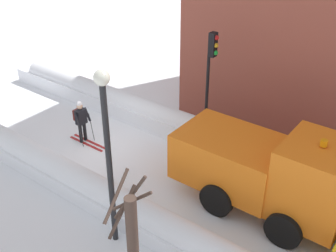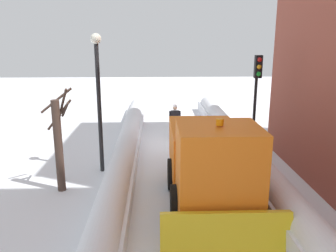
# 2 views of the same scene
# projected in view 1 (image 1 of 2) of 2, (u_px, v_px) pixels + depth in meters

# --- Properties ---
(plow_truck) EXTENTS (3.20, 5.98, 3.12)m
(plow_truck) POSITION_uv_depth(u_px,v_px,m) (269.00, 171.00, 12.59)
(plow_truck) COLOR orange
(plow_truck) RESTS_ON ground
(skier) EXTENTS (0.62, 1.80, 1.81)m
(skier) POSITION_uv_depth(u_px,v_px,m) (81.00, 120.00, 16.33)
(skier) COLOR black
(skier) RESTS_ON ground
(traffic_light_pole) EXTENTS (0.28, 0.42, 4.50)m
(traffic_light_pole) POSITION_uv_depth(u_px,v_px,m) (211.00, 68.00, 15.34)
(traffic_light_pole) COLOR black
(traffic_light_pole) RESTS_ON ground
(street_lamp) EXTENTS (0.40, 0.40, 5.33)m
(street_lamp) POSITION_uv_depth(u_px,v_px,m) (107.00, 142.00, 10.50)
(street_lamp) COLOR black
(street_lamp) RESTS_ON ground
(bare_tree_near) EXTENTS (1.12, 0.85, 3.59)m
(bare_tree_near) POSITION_uv_depth(u_px,v_px,m) (132.00, 246.00, 9.63)
(bare_tree_near) COLOR #43322A
(bare_tree_near) RESTS_ON ground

